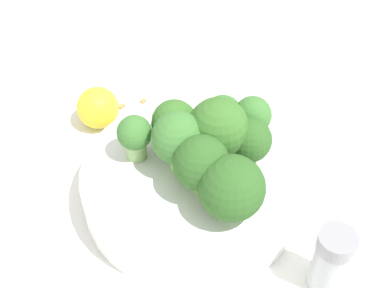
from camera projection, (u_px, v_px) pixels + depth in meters
ground_plane at (192, 198)px, 0.52m from camera, size 3.00×3.00×0.00m
bowl at (192, 184)px, 0.50m from camera, size 0.20×0.20×0.04m
broccoli_floret_0 at (178, 138)px, 0.46m from camera, size 0.05×0.05×0.06m
broccoli_floret_1 at (249, 141)px, 0.48m from camera, size 0.04×0.04×0.05m
broccoli_floret_2 at (252, 116)px, 0.49m from camera, size 0.04×0.04×0.05m
broccoli_floret_3 at (201, 164)px, 0.44m from camera, size 0.05×0.05×0.06m
broccoli_floret_4 at (218, 128)px, 0.47m from camera, size 0.05×0.05×0.07m
broccoli_floret_5 at (135, 136)px, 0.48m from camera, size 0.03×0.03×0.05m
broccoli_floret_6 at (223, 115)px, 0.50m from camera, size 0.04×0.04×0.05m
broccoli_floret_7 at (174, 124)px, 0.49m from camera, size 0.04×0.04×0.05m
broccoli_floret_8 at (232, 189)px, 0.43m from camera, size 0.06×0.06×0.06m
pepper_shaker at (331, 261)px, 0.43m from camera, size 0.03×0.03×0.07m
lemon_wedge at (98, 108)px, 0.57m from camera, size 0.05×0.05×0.05m
almond_crumb_0 at (116, 105)px, 0.61m from camera, size 0.01×0.00×0.01m
almond_crumb_1 at (122, 105)px, 0.61m from camera, size 0.01×0.01×0.01m
almond_crumb_2 at (196, 104)px, 0.61m from camera, size 0.01×0.01×0.01m
almond_crumb_4 at (143, 100)px, 0.61m from camera, size 0.01×0.01×0.01m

